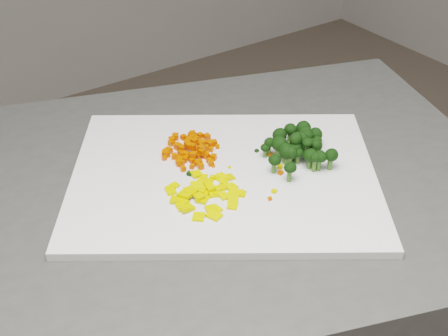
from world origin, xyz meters
TOP-DOWN VIEW (x-y plane):
  - cutting_board at (-0.34, -0.08)m, footprint 0.60×0.58m
  - carrot_pile at (-0.35, -0.00)m, footprint 0.11×0.11m
  - pepper_pile at (-0.40, -0.11)m, footprint 0.12×0.12m
  - broccoli_pile at (-0.23, -0.11)m, footprint 0.13×0.13m
  - carrot_cube_0 at (-0.34, -0.00)m, footprint 0.01×0.01m
  - carrot_cube_1 at (-0.37, 0.00)m, footprint 0.01×0.01m
  - carrot_cube_2 at (-0.34, -0.03)m, footprint 0.01×0.01m
  - carrot_cube_3 at (-0.33, -0.01)m, footprint 0.01×0.01m
  - carrot_cube_4 at (-0.33, 0.01)m, footprint 0.01×0.01m
  - carrot_cube_5 at (-0.32, -0.01)m, footprint 0.01×0.01m
  - carrot_cube_6 at (-0.35, -0.01)m, footprint 0.01×0.01m
  - carrot_cube_7 at (-0.39, -0.02)m, footprint 0.01×0.01m
  - carrot_cube_8 at (-0.37, -0.03)m, footprint 0.01×0.01m
  - carrot_cube_9 at (-0.39, -0.02)m, footprint 0.01×0.01m
  - carrot_cube_10 at (-0.31, -0.01)m, footprint 0.01×0.01m
  - carrot_cube_11 at (-0.32, 0.03)m, footprint 0.01×0.01m
  - carrot_cube_12 at (-0.34, 0.02)m, footprint 0.01×0.01m
  - carrot_cube_13 at (-0.38, -0.02)m, footprint 0.01×0.01m
  - carrot_cube_14 at (-0.37, 0.04)m, footprint 0.01×0.01m
  - carrot_cube_15 at (-0.37, 0.02)m, footprint 0.01×0.01m
  - carrot_cube_16 at (-0.34, -0.03)m, footprint 0.01×0.01m
  - carrot_cube_17 at (-0.38, 0.02)m, footprint 0.01×0.01m
  - carrot_cube_18 at (-0.37, 0.04)m, footprint 0.01×0.01m
  - carrot_cube_19 at (-0.35, -0.05)m, footprint 0.01×0.01m
  - carrot_cube_20 at (-0.34, -0.01)m, footprint 0.01×0.01m
  - carrot_cube_21 at (-0.33, 0.02)m, footprint 0.01×0.01m
  - carrot_cube_22 at (-0.37, -0.01)m, footprint 0.01×0.01m
  - carrot_cube_23 at (-0.35, 0.01)m, footprint 0.01×0.01m
  - carrot_cube_24 at (-0.36, -0.02)m, footprint 0.01×0.01m
  - carrot_cube_25 at (-0.33, 0.02)m, footprint 0.01×0.01m
  - carrot_cube_26 at (-0.32, 0.04)m, footprint 0.01×0.01m
  - carrot_cube_27 at (-0.32, -0.02)m, footprint 0.01×0.01m
  - carrot_cube_28 at (-0.39, 0.01)m, footprint 0.01×0.01m
  - carrot_cube_29 at (-0.35, -0.00)m, footprint 0.01×0.01m
  - carrot_cube_30 at (-0.38, -0.02)m, footprint 0.01×0.01m
  - carrot_cube_31 at (-0.37, -0.02)m, footprint 0.01×0.01m
  - carrot_cube_32 at (-0.39, 0.02)m, footprint 0.01×0.01m
  - carrot_cube_33 at (-0.36, 0.02)m, footprint 0.01×0.01m
  - carrot_cube_34 at (-0.35, -0.02)m, footprint 0.01×0.01m
  - carrot_cube_35 at (-0.39, -0.04)m, footprint 0.01×0.01m
  - carrot_cube_36 at (-0.39, -0.03)m, footprint 0.01×0.01m
  - carrot_cube_37 at (-0.38, -0.01)m, footprint 0.01×0.01m
  - carrot_cube_38 at (-0.37, 0.01)m, footprint 0.01×0.01m
  - carrot_cube_39 at (-0.33, -0.01)m, footprint 0.01×0.01m
  - carrot_cube_40 at (-0.36, -0.05)m, footprint 0.01×0.01m
  - carrot_cube_41 at (-0.34, 0.03)m, footprint 0.01×0.01m
  - carrot_cube_42 at (-0.39, 0.01)m, footprint 0.01×0.01m
  - carrot_cube_43 at (-0.35, -0.03)m, footprint 0.01×0.01m
  - carrot_cube_44 at (-0.39, 0.02)m, footprint 0.01×0.01m
  - carrot_cube_45 at (-0.36, 0.04)m, footprint 0.01×0.01m
  - carrot_cube_46 at (-0.31, 0.02)m, footprint 0.01×0.01m
  - carrot_cube_47 at (-0.34, 0.04)m, footprint 0.01×0.01m
  - carrot_cube_48 at (-0.38, -0.01)m, footprint 0.01×0.01m
  - carrot_cube_49 at (-0.37, 0.00)m, footprint 0.01×0.01m
  - carrot_cube_50 at (-0.33, 0.04)m, footprint 0.01×0.01m
  - carrot_cube_51 at (-0.34, -0.02)m, footprint 0.01×0.01m
  - carrot_cube_52 at (-0.36, -0.04)m, footprint 0.01×0.01m
  - carrot_cube_53 at (-0.36, -0.01)m, footprint 0.01×0.01m
  - carrot_cube_54 at (-0.34, -0.04)m, footprint 0.01×0.01m
  - carrot_cube_55 at (-0.38, -0.04)m, footprint 0.01×0.01m
  - carrot_cube_56 at (-0.40, 0.00)m, footprint 0.01×0.01m
  - carrot_cube_57 at (-0.34, 0.03)m, footprint 0.01×0.01m
  - carrot_cube_58 at (-0.39, 0.01)m, footprint 0.01×0.01m
  - carrot_cube_59 at (-0.36, 0.01)m, footprint 0.01×0.01m
  - carrot_cube_60 at (-0.32, 0.03)m, footprint 0.01×0.01m
  - carrot_cube_61 at (-0.37, -0.01)m, footprint 0.01×0.01m
  - carrot_cube_62 at (-0.36, -0.04)m, footprint 0.01×0.01m
  - carrot_cube_63 at (-0.34, 0.02)m, footprint 0.01×0.01m
  - carrot_cube_64 at (-0.32, 0.01)m, footprint 0.01×0.01m
  - carrot_cube_65 at (-0.35, 0.02)m, footprint 0.01×0.01m
  - carrot_cube_66 at (-0.38, -0.02)m, footprint 0.01×0.01m
  - carrot_cube_67 at (-0.38, -0.00)m, footprint 0.01×0.01m
  - carrot_cube_68 at (-0.31, -0.02)m, footprint 0.01×0.01m
  - carrot_cube_69 at (-0.33, -0.04)m, footprint 0.01×0.01m
  - carrot_cube_70 at (-0.36, -0.00)m, footprint 0.01×0.01m
  - carrot_cube_71 at (-0.35, 0.05)m, footprint 0.01×0.01m
  - carrot_cube_72 at (-0.33, 0.03)m, footprint 0.01×0.01m
  - carrot_cube_73 at (-0.32, 0.01)m, footprint 0.01×0.01m
  - carrot_cube_74 at (-0.33, -0.01)m, footprint 0.01×0.01m
  - pepper_chunk_0 at (-0.36, -0.14)m, footprint 0.02×0.02m
  - pepper_chunk_1 at (-0.44, -0.13)m, footprint 0.02×0.02m
  - pepper_chunk_2 at (-0.38, -0.13)m, footprint 0.01×0.02m
  - pepper_chunk_3 at (-0.44, -0.08)m, footprint 0.02×0.02m
  - pepper_chunk_4 at (-0.40, -0.10)m, footprint 0.02×0.02m
  - pepper_chunk_5 at (-0.41, -0.15)m, footprint 0.02×0.02m
  - pepper_chunk_6 at (-0.38, -0.12)m, footprint 0.02×0.02m
  - pepper_chunk_7 at (-0.39, -0.09)m, footprint 0.02×0.02m
  - pepper_chunk_8 at (-0.41, -0.10)m, footprint 0.02×0.02m
  - pepper_chunk_9 at (-0.40, -0.11)m, footprint 0.02×0.02m
  - pepper_chunk_10 at (-0.41, -0.15)m, footprint 0.02×0.02m
  - pepper_chunk_11 at (-0.36, -0.12)m, footprint 0.02×0.02m
  - pepper_chunk_12 at (-0.38, -0.12)m, footprint 0.02×0.02m
  - pepper_chunk_13 at (-0.36, -0.12)m, footprint 0.02×0.02m
  - pepper_chunk_14 at (-0.35, -0.09)m, footprint 0.02×0.02m
  - pepper_chunk_15 at (-0.38, -0.08)m, footprint 0.02×0.02m
  - pepper_chunk_16 at (-0.35, -0.14)m, footprint 0.02×0.02m
  - pepper_chunk_17 at (-0.42, -0.10)m, footprint 0.02×0.02m
  - pepper_chunk_18 at (-0.38, -0.06)m, footprint 0.02×0.02m
  - pepper_chunk_19 at (-0.43, -0.10)m, footprint 0.02×0.03m
  - pepper_chunk_20 at (-0.37, -0.11)m, footprint 0.02×0.02m
  - pepper_chunk_21 at (-0.41, -0.12)m, footprint 0.03×0.03m
  - pepper_chunk_22 at (-0.44, -0.12)m, footprint 0.02×0.02m
  - pepper_chunk_23 at (-0.41, -0.12)m, footprint 0.01×0.02m
  - pepper_chunk_24 at (-0.36, -0.14)m, footprint 0.02×0.02m
  - pepper_chunk_25 at (-0.40, -0.10)m, footprint 0.02×0.02m
  - pepper_chunk_26 at (-0.40, -0.12)m, footprint 0.02×0.02m
  - pepper_chunk_27 at (-0.44, -0.12)m, footprint 0.02×0.02m
  - pepper_chunk_28 at (-0.39, -0.11)m, footprint 0.02×0.02m
  - pepper_chunk_29 at (-0.44, -0.10)m, footprint 0.03×0.03m
  - pepper_chunk_30 at (-0.38, -0.09)m, footprint 0.02×0.02m
  - pepper_chunk_31 at (-0.34, -0.10)m, footprint 0.02×0.02m
  - pepper_chunk_32 at (-0.36, -0.10)m, footprint 0.02×0.02m
  - pepper_chunk_33 at (-0.42, -0.07)m, footprint 0.02×0.01m
  - pepper_chunk_34 at (-0.35, -0.09)m, footprint 0.02×0.02m
  - pepper_chunk_35 at (-0.40, -0.09)m, footprint 0.02×0.02m
  - pepper_chunk_36 at (-0.38, -0.16)m, footprint 0.02×0.02m
  - pepper_chunk_37 at (-0.42, -0.10)m, footprint 0.02×0.02m
  - pepper_chunk_38 at (-0.44, -0.15)m, footprint 0.02×0.02m
  - pepper_chunk_39 at (-0.37, -0.15)m, footprint 0.02×0.02m
  - pepper_chunk_40 at (-0.42, -0.16)m, footprint 0.02×0.03m
  - broccoli_floret_0 at (-0.23, -0.13)m, footprint 0.03×0.03m
  - broccoli_floret_1 at (-0.27, -0.16)m, footprint 0.03×0.03m
  - broccoli_floret_2 at (-0.19, -0.10)m, footprint 0.03×0.03m
  - broccoli_floret_3 at (-0.25, -0.08)m, footprint 0.03×0.03m
  - broccoli_floret_4 at (-0.20, -0.13)m, footprint 0.03×0.03m
  - broccoli_floret_5 at (-0.22, -0.15)m, footprint 0.03×0.03m
  - broccoli_floret_6 at (-0.24, -0.11)m, footprint 0.04×0.04m
  - broccoli_floret_7 at (-0.26, -0.08)m, footprint 0.02×0.02m
  - broccoli_floret_8 at (-0.18, -0.08)m, footprint 0.04×0.04m
  - broccoli_floret_9 at (-0.24, -0.11)m, footprint 0.03×0.03m
  - broccoli_floret_10 at (-0.23, -0.11)m, footprint 0.04×0.04m
  - broccoli_floret_11 at (-0.20, -0.12)m, footprint 0.03×0.03m
  - broccoli_floret_12 at (-0.22, -0.13)m, footprint 0.02×0.02m
  - broccoli_floret_13 at (-0.21, -0.11)m, footprint 0.03×0.03m
  - broccoli_floret_14 at (-0.21, -0.16)m, footprint 0.03×0.03m
  - broccoli_floret_15 at (-0.20, -0.17)m, footprint 0.03×0.03m
  - broccoli_floret_16 at (-0.19, -0.11)m, footprint 0.03×0.03m
  - broccoli_floret_17 at (-0.22, -0.16)m, footprint 0.02×0.02m
  - broccoli_floret_18 at (-0.22, -0.07)m, footprint 0.04×0.04m
  - broccoli_floret_19 at (-0.28, -0.13)m, footprint 0.03×0.03m
  - broccoli_floret_20 at (-0.17, -0.10)m, footprint 0.03×0.03m
  - broccoli_floret_21 at (-0.22, -0.11)m, footprint 0.03×0.03m
  - broccoli_floret_22 at (-0.24, -0.12)m, footprint 0.03×0.03m
  - broccoli_floret_23 at (-0.24, -0.09)m, footprint 0.04×0.04m
  - broccoli_floret_24 at (-0.19, -0.12)m, footprint 0.02×0.02m
  - broccoli_floret_25 at (-0.20, -0.07)m, footprint 0.03×0.03m
  - stray_bit_0 at (-0.27, -0.13)m, footprint 0.01×0.01m
  - stray_bit_1 at (-0.37, -0.09)m, footprint 0.01×0.01m
  - stray_bit_2 at (-0.35, -0.06)m, footprint 0.01×0.01m
  - stray_bit_3 at (-0.41, -0.10)m, footprint 0.01×0.01m
  - stray_bit_4 at (-0.39, -0.06)m, footprint 0.01×0.01m
  - stray_bit_5 at (-0.26, -0.12)m, footprint 0.01×0.01m
  - stray_bit_6 at (-0.36, 0.02)m, footprint 0.01×0.01m
  - stray_bit_7 at (-0.31, -0.17)m, footprint 0.01×0.01m
  - stray_bit_8 at (-0.25, -0.09)m, footprint 0.01×0.01m
  - stray_bit_9 at (-0.34, -0.01)m, footprint 0.01×0.01m
  - stray_bit_10 at (-0.33, -0.08)m, footprint 0.01×0.01m
  - stray_bit_11 at (-0.26, -0.06)m, footprint 0.01×0.01m
  - stray_bit_12 at (-0.32, -0.18)m, footprint 0.01×0.01m
  - stray_bit_13 at (-0.43, -0.07)m, footprint 0.01×0.01m
  - stray_bit_14 at (-0.38, -0.02)m, footprint 0.01×0.01m

SIDE VIEW (x-z plane):
  - cutting_board at x=-0.34m, z-range 0.90..0.91m
  - stray_bit_10 at x=-0.33m, z-range 0.91..0.92m
  - pepper_chunk_31 at x=-0.34m, z-range 0.91..0.92m
  - pepper_chunk_7 at x=-0.39m, z-range 0.91..0.92m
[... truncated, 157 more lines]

